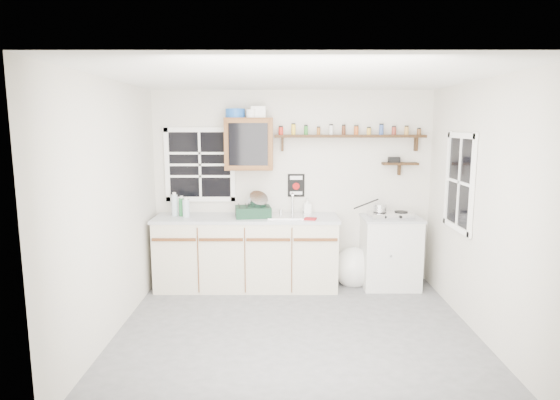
{
  "coord_description": "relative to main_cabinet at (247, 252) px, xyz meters",
  "views": [
    {
      "loc": [
        -0.16,
        -4.47,
        2.06
      ],
      "look_at": [
        -0.16,
        0.55,
        1.25
      ],
      "focal_mm": 30.0,
      "sensor_mm": 36.0,
      "label": 1
    }
  ],
  "objects": [
    {
      "name": "trash_bag",
      "position": [
        1.39,
        0.1,
        -0.23
      ],
      "size": [
        0.47,
        0.42,
        0.53
      ],
      "color": "white",
      "rests_on": "floor"
    },
    {
      "name": "secondary_shelf",
      "position": [
        1.94,
        0.22,
        1.12
      ],
      "size": [
        0.45,
        0.16,
        0.24
      ],
      "color": "black",
      "rests_on": "wall_back"
    },
    {
      "name": "saucepan",
      "position": [
        1.67,
        0.01,
        0.57
      ],
      "size": [
        0.39,
        0.24,
        0.17
      ],
      "rotation": [
        0.0,
        0.0,
        -0.43
      ],
      "color": "silver",
      "rests_on": "hotplate"
    },
    {
      "name": "water_bottles",
      "position": [
        -0.83,
        0.03,
        0.58
      ],
      "size": [
        0.24,
        0.16,
        0.3
      ],
      "color": "silver",
      "rests_on": "main_cabinet"
    },
    {
      "name": "hotplate",
      "position": [
        1.81,
        0.01,
        0.48
      ],
      "size": [
        0.56,
        0.33,
        0.08
      ],
      "rotation": [
        0.0,
        0.0,
        0.09
      ],
      "color": "silver",
      "rests_on": "right_cabinet"
    },
    {
      "name": "window_right",
      "position": [
        2.37,
        -0.75,
        0.99
      ],
      "size": [
        0.03,
        0.78,
        1.08
      ],
      "color": "black",
      "rests_on": "wall_back"
    },
    {
      "name": "main_cabinet",
      "position": [
        0.0,
        0.0,
        0.0
      ],
      "size": [
        2.31,
        0.63,
        0.92
      ],
      "color": "beige",
      "rests_on": "floor"
    },
    {
      "name": "spice_shelf",
      "position": [
        1.3,
        0.21,
        1.47
      ],
      "size": [
        1.91,
        0.18,
        0.35
      ],
      "color": "black",
      "rests_on": "wall_back"
    },
    {
      "name": "rag",
      "position": [
        0.79,
        -0.19,
        0.47
      ],
      "size": [
        0.17,
        0.15,
        0.02
      ],
      "primitive_type": "cube",
      "rotation": [
        0.0,
        0.0,
        -0.25
      ],
      "color": "maroon",
      "rests_on": "main_cabinet"
    },
    {
      "name": "upper_cabinet",
      "position": [
        0.03,
        0.14,
        1.36
      ],
      "size": [
        0.6,
        0.32,
        0.65
      ],
      "color": "#5A2F16",
      "rests_on": "wall_back"
    },
    {
      "name": "soap_bottle",
      "position": [
        0.77,
        0.18,
        0.56
      ],
      "size": [
        0.11,
        0.11,
        0.21
      ],
      "primitive_type": "imported",
      "rotation": [
        0.0,
        0.0,
        0.2
      ],
      "color": "silver",
      "rests_on": "main_cabinet"
    },
    {
      "name": "upper_cabinet_clutter",
      "position": [
        -0.02,
        0.14,
        1.75
      ],
      "size": [
        0.5,
        0.24,
        0.14
      ],
      "color": "#1A50A9",
      "rests_on": "upper_cabinet"
    },
    {
      "name": "sink",
      "position": [
        0.54,
        0.01,
        0.47
      ],
      "size": [
        0.52,
        0.44,
        0.29
      ],
      "color": "silver",
      "rests_on": "main_cabinet"
    },
    {
      "name": "window_back",
      "position": [
        -0.62,
        0.29,
        1.09
      ],
      "size": [
        0.93,
        0.03,
        0.98
      ],
      "color": "black",
      "rests_on": "wall_back"
    },
    {
      "name": "right_cabinet",
      "position": [
        1.83,
        0.03,
        -0.01
      ],
      "size": [
        0.73,
        0.57,
        0.91
      ],
      "color": "silver",
      "rests_on": "floor"
    },
    {
      "name": "dish_rack",
      "position": [
        0.1,
        -0.01,
        0.56
      ],
      "size": [
        0.48,
        0.38,
        0.33
      ],
      "rotation": [
        0.0,
        0.0,
        0.14
      ],
      "color": "black",
      "rests_on": "main_cabinet"
    },
    {
      "name": "warning_sign",
      "position": [
        0.63,
        0.29,
        0.82
      ],
      "size": [
        0.22,
        0.02,
        0.3
      ],
      "color": "black",
      "rests_on": "wall_back"
    },
    {
      "name": "room",
      "position": [
        0.58,
        -1.3,
        0.79
      ],
      "size": [
        3.64,
        3.24,
        2.54
      ],
      "color": "#555558",
      "rests_on": "ground"
    }
  ]
}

